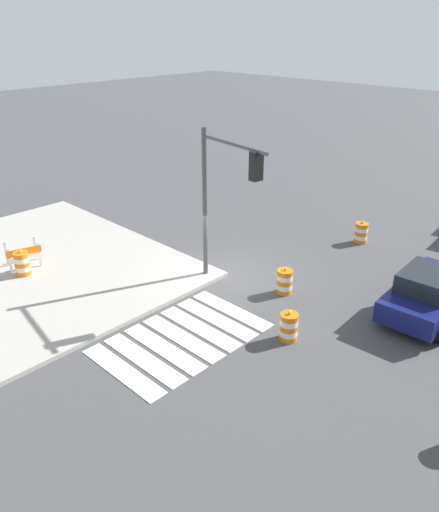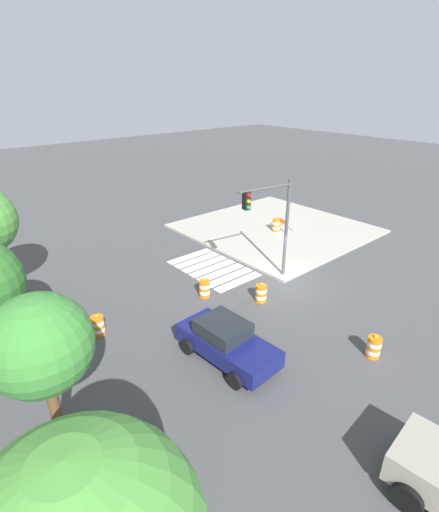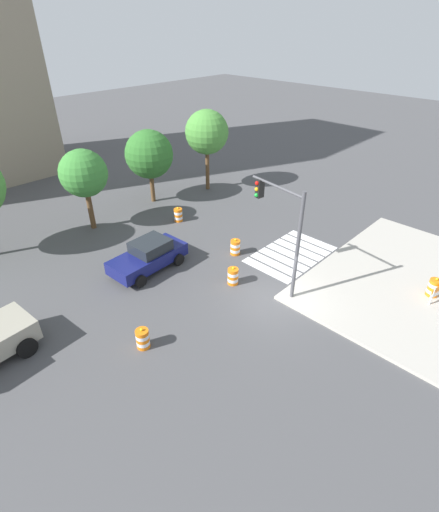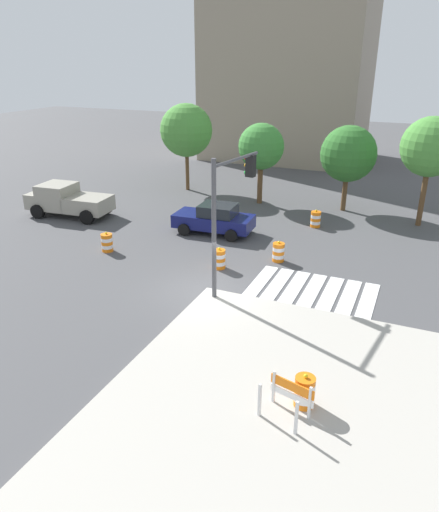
{
  "view_description": "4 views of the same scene",
  "coord_description": "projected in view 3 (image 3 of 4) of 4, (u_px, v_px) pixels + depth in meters",
  "views": [
    {
      "loc": [
        12.5,
        11.59,
        8.91
      ],
      "look_at": [
        1.07,
        0.58,
        1.41
      ],
      "focal_mm": 35.22,
      "sensor_mm": 36.0,
      "label": 1
    },
    {
      "loc": [
        -11.79,
        14.87,
        10.22
      ],
      "look_at": [
        2.23,
        2.78,
        1.72
      ],
      "focal_mm": 26.89,
      "sensor_mm": 36.0,
      "label": 2
    },
    {
      "loc": [
        -12.52,
        -8.37,
        11.84
      ],
      "look_at": [
        -0.28,
        3.46,
        1.11
      ],
      "focal_mm": 26.88,
      "sensor_mm": 36.0,
      "label": 3
    },
    {
      "loc": [
        7.56,
        -16.1,
        9.0
      ],
      "look_at": [
        -0.12,
        1.59,
        0.94
      ],
      "focal_mm": 33.62,
      "sensor_mm": 36.0,
      "label": 4
    }
  ],
  "objects": [
    {
      "name": "traffic_barrel_median_near",
      "position": [
        233.0,
        276.0,
        19.7
      ],
      "size": [
        0.56,
        0.56,
        1.02
      ],
      "color": "orange",
      "rests_on": "ground"
    },
    {
      "name": "street_tree_streetside_near",
      "position": [
        83.0,
        174.0,
        23.21
      ],
      "size": [
        2.91,
        2.91,
        5.17
      ],
      "color": "brown",
      "rests_on": "ground"
    },
    {
      "name": "street_tree_corner_lot",
      "position": [
        207.0,
        132.0,
        28.43
      ],
      "size": [
        3.24,
        3.24,
        6.09
      ],
      "color": "brown",
      "rests_on": "ground"
    },
    {
      "name": "traffic_barrel_crosswalk_end",
      "position": [
        143.0,
        339.0,
        15.9
      ],
      "size": [
        0.56,
        0.56,
        1.02
      ],
      "color": "orange",
      "rests_on": "ground"
    },
    {
      "name": "traffic_light_pole",
      "position": [
        281.0,
        219.0,
        17.54
      ],
      "size": [
        0.73,
        3.26,
        5.5
      ],
      "color": "#4C4C51",
      "rests_on": "sidewalk_corner"
    },
    {
      "name": "traffic_barrel_near_corner",
      "position": [
        178.0,
        215.0,
        25.74
      ],
      "size": [
        0.56,
        0.56,
        1.02
      ],
      "color": "orange",
      "rests_on": "ground"
    },
    {
      "name": "traffic_barrel_median_far",
      "position": [
        235.0,
        247.0,
        22.16
      ],
      "size": [
        0.56,
        0.56,
        1.02
      ],
      "color": "orange",
      "rests_on": "ground"
    },
    {
      "name": "street_tree_streetside_mid",
      "position": [
        149.0,
        154.0,
        26.9
      ],
      "size": [
        3.38,
        3.38,
        5.24
      ],
      "color": "brown",
      "rests_on": "ground"
    },
    {
      "name": "crosswalk_stripes",
      "position": [
        291.0,
        254.0,
        22.34
      ],
      "size": [
        5.1,
        3.2,
        0.02
      ],
      "color": "silver",
      "rests_on": "ground"
    },
    {
      "name": "sports_car",
      "position": [
        149.0,
        256.0,
        20.71
      ],
      "size": [
        4.4,
        2.32,
        1.63
      ],
      "color": "navy",
      "rests_on": "ground"
    },
    {
      "name": "ground_plane",
      "position": [
        274.0,
        299.0,
        18.85
      ],
      "size": [
        120.0,
        120.0,
        0.0
      ],
      "primitive_type": "plane",
      "color": "#474749"
    },
    {
      "name": "traffic_barrel_on_sidewalk",
      "position": [
        434.0,
        288.0,
        18.63
      ],
      "size": [
        0.56,
        0.56,
        1.02
      ],
      "color": "orange",
      "rests_on": "sidewalk_corner"
    }
  ]
}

